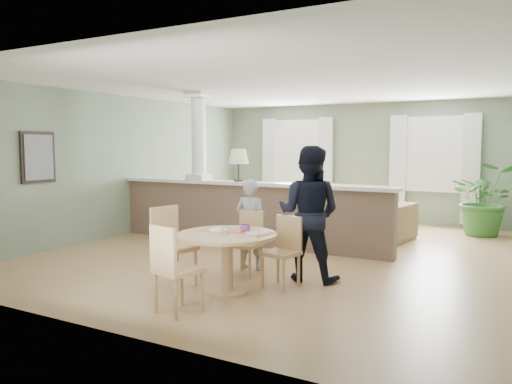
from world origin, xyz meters
The scene contains 12 objects.
ground centered at (0.00, 0.00, 0.00)m, with size 8.00×8.00×0.00m, color tan.
room_shell centered at (-0.03, 0.63, 1.81)m, with size 7.02×8.02×2.71m.
pony_wall centered at (-0.99, 0.20, 0.71)m, with size 5.32×0.38×2.70m.
sofa centered at (-0.10, 1.87, 0.49)m, with size 3.33×1.30×0.97m, color #927250.
houseplant centered at (2.70, 3.20, 0.71)m, with size 1.27×1.10×1.41m, color #2F6428.
dining_table centered at (0.36, -2.40, 0.57)m, with size 1.18×1.18×0.81m.
chair_far_boy centered at (0.13, -1.53, 0.47)m, with size 0.39×0.39×0.86m.
chair_far_man centered at (0.81, -1.81, 0.48)m, with size 0.45×0.45×0.87m.
chair_near centered at (0.27, -3.32, 0.51)m, with size 0.51×0.51×0.93m.
chair_side centered at (-0.45, -2.45, 0.54)m, with size 0.53×0.53×0.98m.
child_person centered at (0.04, -1.28, 0.64)m, with size 0.46×0.31×1.27m, color gray.
man_person centered at (0.96, -1.40, 0.87)m, with size 0.84×0.66×1.74m, color black.
Camera 1 is at (3.44, -7.29, 1.74)m, focal length 35.00 mm.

